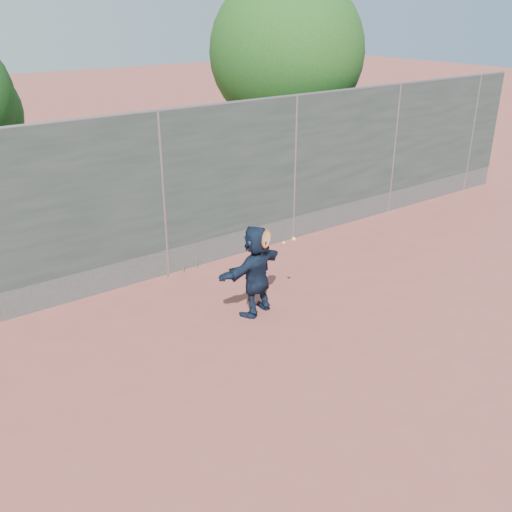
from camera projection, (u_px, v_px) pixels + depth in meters
ground at (286, 360)px, 8.07m from camera, size 80.00×80.00×0.00m
player at (256, 270)px, 9.03m from camera, size 1.46×0.79×1.50m
ball_ground at (284, 243)px, 11.95m from camera, size 0.07×0.07×0.07m
fence at (163, 193)px, 10.02m from camera, size 20.00×0.06×3.03m
swing_action at (269, 240)px, 8.71m from camera, size 0.68×0.16×0.51m
tree_right at (291, 56)px, 13.43m from camera, size 3.78×3.60×5.39m
weed_clump at (185, 265)px, 10.67m from camera, size 0.68×0.07×0.30m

